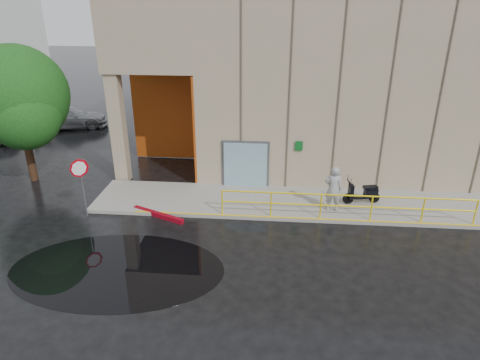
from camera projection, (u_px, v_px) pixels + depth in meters
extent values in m
plane|color=black|center=(226.00, 264.00, 13.99)|extent=(120.00, 120.00, 0.00)
cube|color=gray|center=(334.00, 204.00, 17.74)|extent=(20.00, 3.00, 0.15)
cube|color=gray|center=(366.00, 81.00, 21.94)|extent=(16.00, 10.00, 8.00)
cube|color=gray|center=(171.00, 28.00, 21.73)|extent=(4.00, 10.00, 3.00)
cube|color=gray|center=(118.00, 129.00, 19.27)|extent=(0.60, 0.60, 5.00)
cube|color=#A0410E|center=(169.00, 112.00, 21.97)|extent=(3.80, 0.15, 4.90)
cube|color=#A0410E|center=(201.00, 123.00, 20.22)|extent=(0.10, 3.50, 4.90)
cube|color=#92B9C7|center=(245.00, 165.00, 18.87)|extent=(1.90, 0.10, 2.00)
cube|color=slate|center=(246.00, 165.00, 18.95)|extent=(2.10, 0.06, 2.20)
cube|color=#0C551D|center=(299.00, 146.00, 18.36)|extent=(0.32, 0.04, 0.42)
cylinder|color=yellow|center=(347.00, 195.00, 16.06)|extent=(9.50, 0.06, 0.06)
cylinder|color=yellow|center=(346.00, 206.00, 16.24)|extent=(9.50, 0.06, 0.06)
imported|color=#9D9DA2|center=(333.00, 189.00, 16.76)|extent=(0.71, 0.49, 1.87)
cylinder|color=black|center=(348.00, 199.00, 17.57)|extent=(0.45, 0.17, 0.45)
cylinder|color=black|center=(374.00, 198.00, 17.67)|extent=(0.45, 0.17, 0.45)
cylinder|color=slate|center=(84.00, 192.00, 16.56)|extent=(0.07, 0.07, 2.11)
cylinder|color=#B0000E|center=(79.00, 168.00, 16.13)|extent=(0.55, 0.54, 0.73)
cylinder|color=white|center=(79.00, 168.00, 16.10)|extent=(0.42, 0.41, 0.58)
cube|color=maroon|center=(158.00, 215.00, 16.90)|extent=(2.26, 1.16, 0.18)
cube|color=black|center=(117.00, 269.00, 13.71)|extent=(7.01, 4.43, 0.01)
imported|color=#98999E|center=(68.00, 117.00, 27.80)|extent=(5.19, 3.36, 1.40)
cylinder|color=black|center=(29.00, 153.00, 19.74)|extent=(0.36, 0.36, 2.70)
sphere|color=#1B4E11|center=(17.00, 95.00, 18.67)|extent=(4.40, 4.40, 4.40)
sphere|color=#1B4E11|center=(24.00, 114.00, 18.30)|extent=(3.08, 3.08, 3.08)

